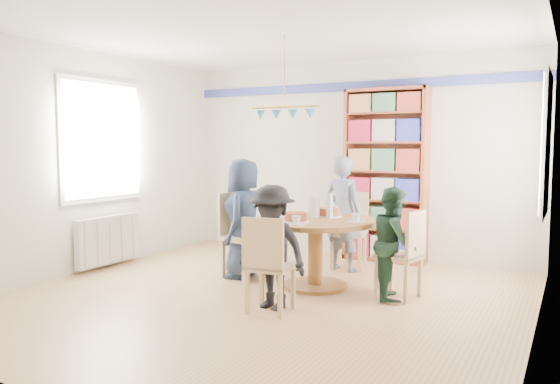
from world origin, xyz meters
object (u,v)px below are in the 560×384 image
Objects in this scene: radiator at (109,240)px; chair_near at (267,261)px; chair_right at (406,250)px; person_left at (243,218)px; person_right at (394,243)px; person_near at (272,247)px; chair_far at (350,226)px; person_far at (343,213)px; chair_left at (239,231)px; bookshelf at (386,177)px; dining_table at (315,237)px.

chair_near is (2.73, -0.71, 0.15)m from radiator.
chair_right is at bearing 48.45° from chair_near.
person_right is at bearing 75.16° from person_left.
person_near is (-0.91, -0.88, 0.02)m from person_right.
person_right reaches higher than chair_far.
person_far reaches higher than radiator.
chair_left reaches higher than chair_near.
bookshelf is (1.17, 1.67, 0.43)m from person_left.
person_right reaches higher than dining_table.
person_near is 2.65m from bookshelf.
chair_far is at bearing 133.77° from chair_right.
chair_left is 1.33m from person_near.
dining_table is 1.36× the size of chair_far.
chair_left is 0.16m from person_left.
radiator is at bearing -167.58° from chair_left.
person_far is (0.90, 0.88, 0.01)m from person_left.
person_near is (-1.02, -0.93, 0.10)m from chair_right.
dining_table is at bearing -98.06° from bookshelf.
person_right is 1.27m from person_near.
bookshelf is at bearing 81.94° from dining_table.
chair_near is at bearing -47.24° from chair_left.
person_near is at bearing -96.05° from bookshelf.
dining_table is at bearing 69.41° from person_right.
chair_left is 0.71× the size of person_left.
chair_right is (0.98, 0.03, -0.06)m from dining_table.
chair_far reaches higher than dining_table.
person_right is 1.29m from person_far.
person_far reaches higher than person_right.
person_far is 0.94m from bookshelf.
dining_table is at bearing -178.10° from chair_right.
chair_right is at bearing 0.22° from chair_left.
dining_table is 1.45× the size of chair_right.
dining_table is 1.80m from bookshelf.
chair_far is at bearing 19.41° from person_right.
chair_right is 0.99× the size of chair_near.
bookshelf reaches higher than chair_near.
person_far is at bearing 99.45° from person_near.
bookshelf is at bearing 93.28° from person_near.
chair_left reaches higher than dining_table.
person_right reaches higher than radiator.
person_near is at bearing 30.61° from person_left.
person_near is at bearing 105.06° from chair_near.
chair_left is at bearing -126.58° from bookshelf.
dining_table is 0.88m from person_right.
chair_near is (0.03, -2.14, -0.03)m from chair_far.
radiator is 1.85m from person_left.
radiator is at bearing -172.58° from dining_table.
person_far is 0.62× the size of bookshelf.
radiator is at bearing -145.35° from bookshelf.
person_right is (0.88, -0.01, 0.01)m from dining_table.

